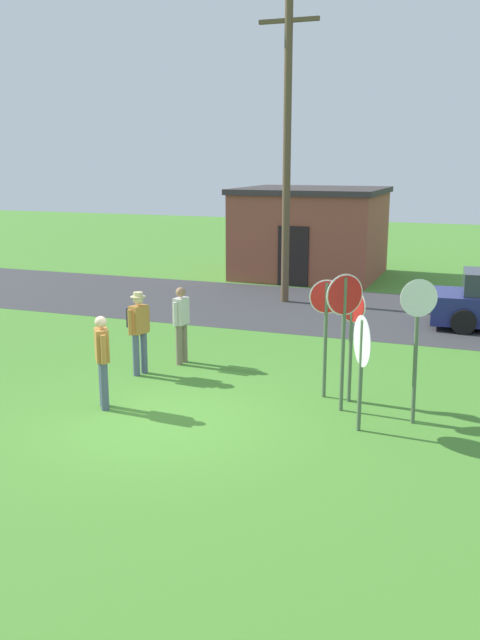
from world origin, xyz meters
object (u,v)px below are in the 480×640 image
stop_sign_center_cluster (326,320)px  stop_sign_tallest (351,326)px  utility_pole (287,151)px  stop_sign_nearest (362,353)px  stop_sign_far_back (417,329)px  stop_sign_leaning_right (344,319)px  person_in_teal (181,321)px  person_near_signs (138,327)px  person_in_dark_shirt (102,357)px

stop_sign_center_cluster → stop_sign_tallest: bearing=-10.2°
utility_pole → stop_sign_tallest: size_ratio=4.12×
stop_sign_nearest → stop_sign_far_back: size_ratio=0.79×
stop_sign_center_cluster → stop_sign_leaning_right: stop_sign_leaning_right is taller
stop_sign_leaning_right → person_in_teal: size_ratio=1.45×
stop_sign_tallest → person_near_signs: stop_sign_tallest is taller
utility_pole → person_in_teal: 8.08m
stop_sign_leaning_right → person_near_signs: bearing=171.6°
person_in_dark_shirt → stop_sign_far_back: bearing=13.2°
stop_sign_leaning_right → stop_sign_far_back: 1.25m
stop_sign_tallest → person_near_signs: 4.43m
utility_pole → stop_sign_center_cluster: bearing=-68.5°
stop_sign_leaning_right → person_near_signs: (-4.38, 0.65, -0.66)m
stop_sign_center_cluster → person_in_dark_shirt: stop_sign_center_cluster is taller
person_in_teal → person_in_dark_shirt: size_ratio=1.00×
stop_sign_leaning_right → stop_sign_far_back: (1.24, -0.11, -0.04)m
stop_sign_center_cluster → person_near_signs: size_ratio=1.29×
person_in_teal → person_in_dark_shirt: (-0.13, -3.01, 0.00)m
utility_pole → stop_sign_nearest: bearing=-66.7°
stop_sign_nearest → stop_sign_tallest: 1.40m
person_in_teal → stop_sign_nearest: bearing=-29.5°
stop_sign_center_cluster → stop_sign_far_back: stop_sign_far_back is taller
utility_pole → stop_sign_nearest: (4.18, -9.68, -3.29)m
stop_sign_nearest → person_in_teal: (-4.36, 2.47, -0.37)m
utility_pole → stop_sign_far_back: bearing=-61.1°
stop_sign_nearest → stop_sign_center_cluster: size_ratio=0.87×
stop_sign_center_cluster → person_in_teal: 3.63m
stop_sign_tallest → stop_sign_far_back: size_ratio=0.87×
utility_pole → person_near_signs: bearing=-94.7°
stop_sign_center_cluster → person_in_dark_shirt: (-3.56, -1.94, -0.54)m
stop_sign_nearest → stop_sign_center_cluster: stop_sign_center_cluster is taller
stop_sign_nearest → stop_sign_center_cluster: (-0.93, 1.41, 0.17)m
person_near_signs → stop_sign_center_cluster: bearing=-0.7°
utility_pole → stop_sign_center_cluster: 9.42m
person_in_teal → stop_sign_leaning_right: bearing=-23.1°
utility_pole → person_in_dark_shirt: (-0.31, -10.21, -3.66)m
person_in_teal → person_near_signs: person_near_signs is taller
stop_sign_nearest → person_in_teal: bearing=150.5°
stop_sign_nearest → person_in_dark_shirt: 4.53m
stop_sign_nearest → stop_sign_far_back: 1.09m
person_in_teal → person_in_dark_shirt: same height
person_in_teal → stop_sign_tallest: bearing=-16.3°
stop_sign_tallest → stop_sign_leaning_right: 0.56m
person_in_teal → stop_sign_center_cluster: bearing=-17.2°
utility_pole → stop_sign_leaning_right: (3.71, -8.87, -2.94)m
stop_sign_nearest → stop_sign_center_cluster: 1.69m
person_near_signs → stop_sign_nearest: bearing=-16.7°
stop_sign_leaning_right → person_in_dark_shirt: stop_sign_leaning_right is taller
stop_sign_leaning_right → stop_sign_far_back: size_ratio=1.00×
person_in_teal → person_near_signs: size_ratio=0.97×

